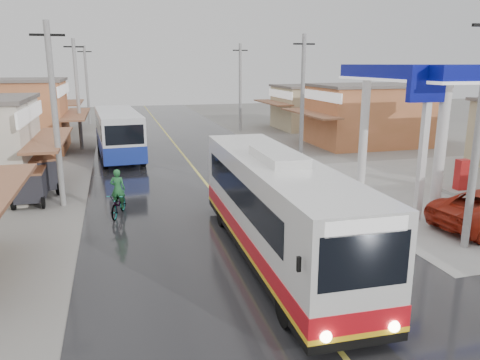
{
  "coord_description": "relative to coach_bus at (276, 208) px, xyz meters",
  "views": [
    {
      "loc": [
        -4.55,
        -12.7,
        6.26
      ],
      "look_at": [
        0.05,
        4.32,
        1.84
      ],
      "focal_mm": 35.0,
      "sensor_mm": 36.0,
      "label": 1
    }
  ],
  "objects": [
    {
      "name": "ground",
      "position": [
        -0.33,
        -0.89,
        -1.72
      ],
      "size": [
        120.0,
        120.0,
        0.0
      ],
      "primitive_type": "plane",
      "color": "slate",
      "rests_on": "ground"
    },
    {
      "name": "road",
      "position": [
        -0.33,
        14.11,
        -1.71
      ],
      "size": [
        12.0,
        90.0,
        0.02
      ],
      "primitive_type": "cube",
      "color": "black",
      "rests_on": "ground"
    },
    {
      "name": "centre_line",
      "position": [
        -0.33,
        14.11,
        -1.7
      ],
      "size": [
        0.15,
        90.0,
        0.01
      ],
      "primitive_type": "cube",
      "color": "#D8CC4C",
      "rests_on": "road"
    },
    {
      "name": "shopfronts_right",
      "position": [
        14.67,
        11.11,
        -1.72
      ],
      "size": [
        11.0,
        44.0,
        4.8
      ],
      "primitive_type": null,
      "color": "beige",
      "rests_on": "ground"
    },
    {
      "name": "utility_poles_left",
      "position": [
        -7.33,
        15.11,
        -1.72
      ],
      "size": [
        1.6,
        50.0,
        8.0
      ],
      "primitive_type": null,
      "color": "gray",
      "rests_on": "ground"
    },
    {
      "name": "utility_poles_right",
      "position": [
        6.67,
        14.11,
        -1.72
      ],
      "size": [
        1.6,
        36.0,
        8.0
      ],
      "primitive_type": null,
      "color": "gray",
      "rests_on": "ground"
    },
    {
      "name": "coach_bus",
      "position": [
        0.0,
        0.0,
        0.0
      ],
      "size": [
        2.75,
        11.46,
        3.56
      ],
      "rotation": [
        0.0,
        0.0,
        -0.02
      ],
      "color": "silver",
      "rests_on": "road"
    },
    {
      "name": "second_bus",
      "position": [
        -4.65,
        18.79,
        -0.03
      ],
      "size": [
        3.18,
        9.6,
        3.14
      ],
      "rotation": [
        0.0,
        0.0,
        0.07
      ],
      "color": "silver",
      "rests_on": "road"
    },
    {
      "name": "cyclist",
      "position": [
        -4.9,
        5.84,
        -1.04
      ],
      "size": [
        1.18,
        2.02,
        2.06
      ],
      "rotation": [
        0.0,
        0.0,
        -0.29
      ],
      "color": "black",
      "rests_on": "ground"
    },
    {
      "name": "tricycle_near",
      "position": [
        -8.67,
        10.56,
        -0.67
      ],
      "size": [
        2.31,
        2.61,
        1.83
      ],
      "rotation": [
        0.0,
        0.0,
        0.37
      ],
      "color": "#26262D",
      "rests_on": "ground"
    },
    {
      "name": "tricycle_far",
      "position": [
        -8.73,
        8.61,
        -0.79
      ],
      "size": [
        1.44,
        2.12,
        1.62
      ],
      "rotation": [
        0.0,
        0.0,
        0.02
      ],
      "color": "#26262D",
      "rests_on": "ground"
    }
  ]
}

